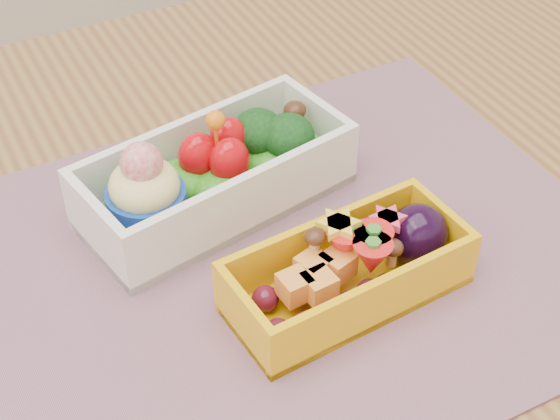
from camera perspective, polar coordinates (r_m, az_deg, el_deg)
name	(u,v)px	position (r m, az deg, el deg)	size (l,w,h in m)	color
table	(259,412)	(0.62, -1.40, -13.08)	(1.20, 0.80, 0.75)	brown
placemat	(273,262)	(0.58, -0.43, -3.40)	(0.45, 0.34, 0.00)	gray
bento_white	(214,175)	(0.60, -4.35, 2.28)	(0.20, 0.12, 0.08)	white
bento_yellow	(352,269)	(0.54, 4.76, -3.85)	(0.16, 0.08, 0.05)	#ECAE0C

